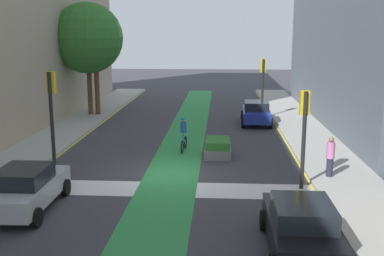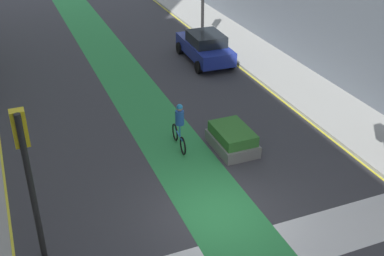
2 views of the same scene
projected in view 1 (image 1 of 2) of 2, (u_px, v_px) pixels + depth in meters
ground_plane at (170, 174)px, 20.34m from camera, size 120.00×120.00×0.00m
bike_lane_paint at (172, 174)px, 20.33m from camera, size 2.40×60.00×0.01m
crosswalk_band at (164, 189)px, 18.38m from camera, size 12.00×1.80×0.01m
sidewalk_left at (5, 169)px, 20.78m from camera, size 3.00×60.00×0.15m
curb_stripe_left at (37, 172)px, 20.70m from camera, size 0.16×60.00×0.01m
sidewalk_right at (342, 176)px, 19.86m from camera, size 3.00×60.00×0.15m
curb_stripe_right at (307, 177)px, 19.97m from camera, size 0.16×60.00×0.01m
traffic_signal_near_right at (304, 120)px, 18.03m from camera, size 0.35×0.52×3.93m
traffic_signal_near_left at (52, 103)px, 20.10m from camera, size 0.35×0.52×4.50m
traffic_signal_far_right at (263, 77)px, 32.61m from camera, size 0.35×0.52×4.32m
car_blue_right_far at (256, 112)px, 31.40m from camera, size 2.14×4.26×1.57m
car_silver_left_near at (26, 188)px, 16.10m from camera, size 2.05×4.22×1.57m
car_black_right_near at (301, 227)px, 12.90m from camera, size 2.03×4.20×1.57m
cyclist_in_lane at (183, 133)px, 24.09m from camera, size 0.32×1.73×1.86m
pedestrian_sidewalk_right_a at (330, 156)px, 19.38m from camera, size 0.34×0.34×1.72m
street_tree_near at (95, 37)px, 33.49m from camera, size 4.06×4.06×7.77m
street_tree_far at (87, 38)px, 33.52m from camera, size 5.17×5.17×8.20m
median_planter at (218, 148)px, 23.33m from camera, size 1.35×2.04×0.85m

